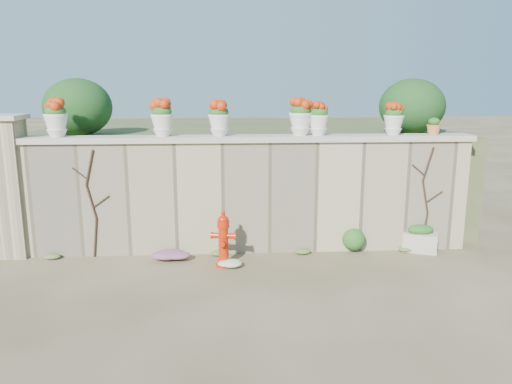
{
  "coord_description": "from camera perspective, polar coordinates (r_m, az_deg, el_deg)",
  "views": [
    {
      "loc": [
        -0.36,
        -6.95,
        2.98
      ],
      "look_at": [
        0.15,
        1.4,
        1.17
      ],
      "focal_mm": 35.0,
      "sensor_mm": 36.0,
      "label": 1
    }
  ],
  "objects": [
    {
      "name": "urn_pot_0",
      "position": [
        9.23,
        -21.9,
        7.79
      ],
      "size": [
        0.4,
        0.4,
        0.63
      ],
      "color": "silver",
      "rests_on": "wall_cap"
    },
    {
      "name": "vine_left",
      "position": [
        9.06,
        -18.22,
        -1.12
      ],
      "size": [
        0.6,
        0.04,
        1.91
      ],
      "color": "black",
      "rests_on": "ground"
    },
    {
      "name": "urn_pot_1",
      "position": [
        8.83,
        -10.67,
        8.23
      ],
      "size": [
        0.39,
        0.39,
        0.61
      ],
      "color": "silver",
      "rests_on": "wall_cap"
    },
    {
      "name": "vine_right",
      "position": [
        9.46,
        18.85,
        -0.61
      ],
      "size": [
        0.6,
        0.04,
        1.91
      ],
      "color": "black",
      "rests_on": "ground"
    },
    {
      "name": "ground",
      "position": [
        7.57,
        -0.52,
        -11.0
      ],
      "size": [
        80.0,
        80.0,
        0.0
      ],
      "primitive_type": "plane",
      "color": "brown",
      "rests_on": "ground"
    },
    {
      "name": "raised_fill",
      "position": [
        12.12,
        -1.77,
        2.78
      ],
      "size": [
        9.0,
        6.0,
        2.0
      ],
      "primitive_type": "cube",
      "color": "#384C23",
      "rests_on": "ground"
    },
    {
      "name": "back_shrub_left",
      "position": [
        10.35,
        -19.7,
        9.11
      ],
      "size": [
        1.3,
        1.3,
        1.1
      ],
      "primitive_type": "ellipsoid",
      "color": "#143814",
      "rests_on": "raised_fill"
    },
    {
      "name": "magenta_clump",
      "position": [
        8.8,
        -9.98,
        -7.06
      ],
      "size": [
        0.82,
        0.54,
        0.22
      ],
      "primitive_type": "ellipsoid",
      "color": "#AF2395",
      "rests_on": "ground"
    },
    {
      "name": "planter_box",
      "position": [
        9.58,
        18.24,
        -5.13
      ],
      "size": [
        0.69,
        0.56,
        0.5
      ],
      "rotation": [
        0.0,
        0.0,
        -0.4
      ],
      "color": "beige",
      "rests_on": "ground"
    },
    {
      "name": "fire_hydrant",
      "position": [
        8.33,
        -3.75,
        -5.33
      ],
      "size": [
        0.41,
        0.29,
        0.95
      ],
      "rotation": [
        0.0,
        0.0,
        -0.17
      ],
      "color": "red",
      "rests_on": "ground"
    },
    {
      "name": "white_flowers",
      "position": [
        8.33,
        -2.88,
        -8.18
      ],
      "size": [
        0.47,
        0.37,
        0.17
      ],
      "primitive_type": "ellipsoid",
      "color": "white",
      "rests_on": "ground"
    },
    {
      "name": "wall_cap",
      "position": [
        8.8,
        -1.16,
        6.12
      ],
      "size": [
        8.1,
        0.52,
        0.1
      ],
      "primitive_type": "cube",
      "color": "beige",
      "rests_on": "stone_wall"
    },
    {
      "name": "urn_pot_5",
      "position": [
        9.26,
        15.47,
        8.02
      ],
      "size": [
        0.36,
        0.36,
        0.56
      ],
      "color": "silver",
      "rests_on": "wall_cap"
    },
    {
      "name": "urn_pot_4",
      "position": [
        8.92,
        7.17,
        8.27
      ],
      "size": [
        0.37,
        0.37,
        0.58
      ],
      "color": "silver",
      "rests_on": "wall_cap"
    },
    {
      "name": "gate_pillar",
      "position": [
        9.69,
        -26.48,
        0.65
      ],
      "size": [
        0.72,
        0.72,
        2.48
      ],
      "color": "tan",
      "rests_on": "ground"
    },
    {
      "name": "urn_pot_3",
      "position": [
        8.86,
        5.1,
        8.49
      ],
      "size": [
        0.41,
        0.41,
        0.64
      ],
      "color": "silver",
      "rests_on": "wall_cap"
    },
    {
      "name": "terracotta_pot",
      "position": [
        9.54,
        19.64,
        7.01
      ],
      "size": [
        0.24,
        0.24,
        0.29
      ],
      "color": "#C86F3D",
      "rests_on": "wall_cap"
    },
    {
      "name": "urn_pot_2",
      "position": [
        8.77,
        -4.22,
        8.34
      ],
      "size": [
        0.38,
        0.38,
        0.6
      ],
      "color": "silver",
      "rests_on": "wall_cap"
    },
    {
      "name": "green_shrub",
      "position": [
        9.21,
        11.15,
        -5.12
      ],
      "size": [
        0.58,
        0.53,
        0.55
      ],
      "primitive_type": "ellipsoid",
      "color": "#1E5119",
      "rests_on": "ground"
    },
    {
      "name": "back_shrub_right",
      "position": [
        10.64,
        17.41,
        9.33
      ],
      "size": [
        1.3,
        1.3,
        1.1
      ],
      "primitive_type": "ellipsoid",
      "color": "#143814",
      "rests_on": "raised_fill"
    },
    {
      "name": "stone_wall",
      "position": [
        8.98,
        -1.13,
        -0.56
      ],
      "size": [
        8.0,
        0.4,
        2.0
      ],
      "primitive_type": "cube",
      "color": "tan",
      "rests_on": "ground"
    }
  ]
}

